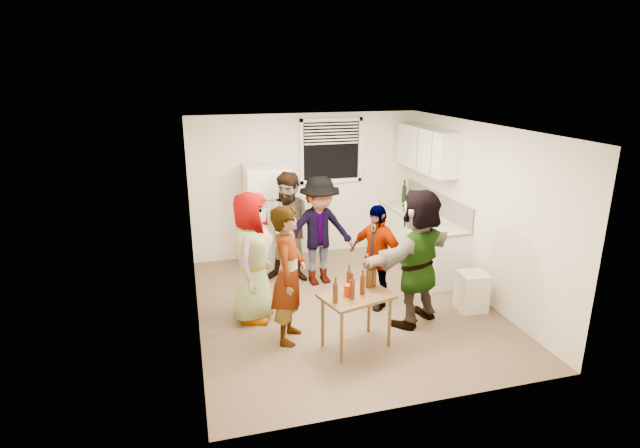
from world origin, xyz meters
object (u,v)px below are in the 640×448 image
object	(u,v)px
refrigerator	(268,216)
wine_bottle	(404,202)
beer_bottle_table	(352,299)
guest_back_left	(292,279)
blue_cup	(431,227)
red_cup	(348,295)
beer_bottle_counter	(435,227)
serving_table	(355,346)
guest_black	(374,305)
guest_stripe	(290,338)
kettle	(417,214)
guest_back_right	(320,282)
guest_orange	(414,321)
guest_grey	(255,317)
trash_bin	(472,293)

from	to	relation	value
refrigerator	wine_bottle	size ratio (longest dim) A/B	5.58
beer_bottle_table	guest_back_left	distance (m)	2.36
blue_cup	red_cup	bearing A→B (deg)	-140.52
beer_bottle_counter	serving_table	size ratio (longest dim) A/B	0.26
serving_table	guest_black	distance (m)	1.16
guest_stripe	guest_black	bearing A→B (deg)	-43.25
wine_bottle	red_cup	xyz separation A→B (m)	(-2.05, -2.99, -0.22)
kettle	blue_cup	world-z (taller)	kettle
wine_bottle	beer_bottle_counter	bearing A→B (deg)	-95.81
beer_bottle_counter	guest_back_right	xyz separation A→B (m)	(-1.72, 0.41, -0.90)
beer_bottle_counter	guest_orange	xyz separation A→B (m)	(-0.84, -1.13, -0.90)
refrigerator	beer_bottle_table	world-z (taller)	refrigerator
guest_grey	guest_back_left	xyz separation A→B (m)	(0.76, 1.11, 0.00)
red_cup	guest_orange	bearing A→B (deg)	19.62
refrigerator	trash_bin	bearing A→B (deg)	-45.05
wine_bottle	guest_orange	world-z (taller)	wine_bottle
refrigerator	guest_back_right	distance (m)	1.45
trash_bin	guest_back_right	distance (m)	2.31
blue_cup	trash_bin	world-z (taller)	blue_cup
guest_grey	guest_back_right	xyz separation A→B (m)	(1.15, 0.89, 0.00)
trash_bin	guest_back_right	size ratio (longest dim) A/B	0.32
beer_bottle_table	red_cup	size ratio (longest dim) A/B	1.79
red_cup	serving_table	bearing A→B (deg)	-10.60
guest_grey	guest_orange	distance (m)	2.13
guest_black	red_cup	bearing A→B (deg)	-71.35
guest_back_left	guest_back_right	size ratio (longest dim) A/B	1.02
refrigerator	blue_cup	xyz separation A→B (m)	(2.28, -1.41, 0.05)
trash_bin	beer_bottle_table	distance (m)	2.09
kettle	guest_back_right	xyz separation A→B (m)	(-1.77, -0.30, -0.90)
trash_bin	guest_orange	world-z (taller)	trash_bin
refrigerator	guest_back_right	xyz separation A→B (m)	(0.63, -0.99, -0.85)
kettle	red_cup	xyz separation A→B (m)	(-1.95, -2.22, -0.22)
red_cup	guest_back_right	size ratio (longest dim) A/B	0.08
trash_bin	serving_table	world-z (taller)	trash_bin
blue_cup	guest_black	bearing A→B (deg)	-153.65
guest_orange	blue_cup	bearing A→B (deg)	-152.96
guest_stripe	guest_back_left	size ratio (longest dim) A/B	0.99
beer_bottle_counter	guest_back_right	size ratio (longest dim) A/B	0.12
wine_bottle	guest_stripe	xyz separation A→B (m)	(-2.67, -2.62, -0.90)
trash_bin	guest_back_left	distance (m)	2.75
refrigerator	guest_back_left	distance (m)	1.17
guest_back_right	guest_orange	world-z (taller)	guest_back_right
red_cup	guest_back_left	xyz separation A→B (m)	(-0.21, 2.14, -0.68)
trash_bin	guest_stripe	bearing A→B (deg)	-177.36
blue_cup	red_cup	size ratio (longest dim) A/B	0.96
guest_back_left	guest_orange	size ratio (longest dim) A/B	0.96
blue_cup	guest_black	distance (m)	1.52
guest_back_right	serving_table	bearing A→B (deg)	-100.13
beer_bottle_counter	guest_stripe	xyz separation A→B (m)	(-2.52, -1.15, -0.90)
blue_cup	guest_grey	distance (m)	2.97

